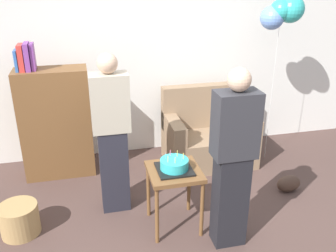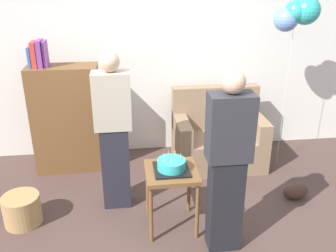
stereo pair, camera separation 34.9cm
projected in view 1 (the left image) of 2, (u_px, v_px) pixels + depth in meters
The scene contains 11 objects.
ground_plane at pixel (188, 242), 3.41m from camera, with size 8.00×8.00×0.00m, color #4C3833.
wall_back at pixel (145, 51), 4.71m from camera, with size 6.00×0.10×2.70m, color silver.
couch at pixel (208, 136), 4.75m from camera, with size 1.10×0.70×0.96m.
bookshelf at pixel (56, 122), 4.32m from camera, with size 0.80×0.36×1.60m.
side_table at pixel (174, 179), 3.44m from camera, with size 0.48×0.48×0.62m.
birthday_cake at pixel (174, 165), 3.38m from camera, with size 0.32×0.32×0.17m.
person_blowing_candles at pixel (112, 135), 3.60m from camera, with size 0.36×0.22×1.63m.
person_holding_cake at pixel (233, 161), 3.11m from camera, with size 0.36×0.22×1.63m.
wicker_basket at pixel (19, 219), 3.48m from camera, with size 0.36×0.36×0.30m, color #A88451.
handbag at pixel (289, 183), 4.15m from camera, with size 0.28×0.14×0.20m, color #473328.
balloon_bunch at pixel (283, 12), 4.21m from camera, with size 0.49×0.33×2.05m.
Camera 1 is at (-0.81, -2.60, 2.32)m, focal length 39.68 mm.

